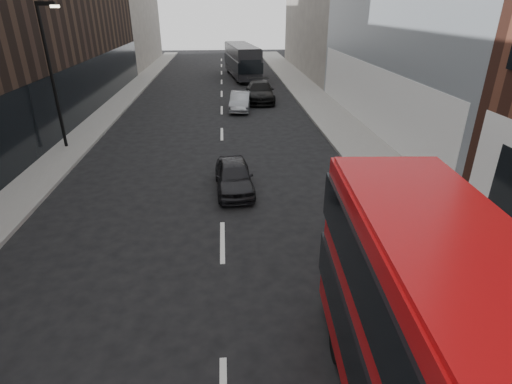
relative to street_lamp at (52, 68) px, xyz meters
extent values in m
cube|color=slate|center=(15.72, 7.00, -4.11)|extent=(3.00, 80.00, 0.15)
cube|color=slate|center=(0.22, 7.00, -4.11)|extent=(2.00, 80.00, 0.15)
cube|color=silver|center=(17.37, 3.00, -2.28)|extent=(0.35, 21.00, 3.80)
cube|color=black|center=(-3.28, 12.00, 2.82)|extent=(5.00, 24.00, 14.00)
cube|color=slate|center=(-3.28, 34.00, 2.32)|extent=(5.00, 20.00, 13.00)
cylinder|color=black|center=(-0.08, 0.00, -0.53)|extent=(0.16, 0.16, 7.00)
cube|color=black|center=(0.32, 0.00, 2.87)|extent=(0.90, 0.15, 0.18)
cube|color=#FFF2CC|center=(0.72, 0.00, 2.75)|extent=(0.35, 0.22, 0.12)
cube|color=black|center=(11.47, -18.16, -1.06)|extent=(3.07, 10.14, 0.99)
cube|color=black|center=(11.82, -13.16, -2.46)|extent=(1.92, 0.21, 1.27)
cylinder|color=black|center=(10.72, -14.91, -3.73)|extent=(0.33, 0.92, 0.90)
cylinder|color=black|center=(12.67, -15.05, -3.73)|extent=(0.33, 0.92, 0.90)
cube|color=black|center=(10.41, 22.50, -2.39)|extent=(3.46, 10.29, 2.84)
cube|color=black|center=(10.41, 22.50, -2.58)|extent=(3.58, 10.35, 1.01)
cube|color=black|center=(11.00, 17.46, -2.44)|extent=(1.95, 0.31, 1.28)
cube|color=black|center=(9.81, 27.54, -2.44)|extent=(1.95, 0.31, 1.28)
cube|color=black|center=(10.41, 22.50, -0.94)|extent=(3.32, 9.88, 0.12)
cylinder|color=black|center=(9.04, 25.59, -3.72)|extent=(0.38, 0.94, 0.92)
cylinder|color=black|center=(11.02, 25.82, -3.72)|extent=(0.38, 0.94, 0.92)
cylinder|color=black|center=(9.79, 19.18, -3.72)|extent=(0.38, 0.94, 0.92)
cylinder|color=black|center=(11.77, 19.41, -3.72)|extent=(0.38, 0.94, 0.92)
imported|color=black|center=(8.72, -6.00, -3.55)|extent=(1.67, 3.75, 1.25)
imported|color=gray|center=(9.59, 8.00, -3.54)|extent=(1.78, 4.03, 1.29)
imported|color=black|center=(11.30, 10.89, -3.42)|extent=(2.27, 5.28, 1.52)
camera|label=1|loc=(8.43, -21.11, 2.79)|focal=28.00mm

